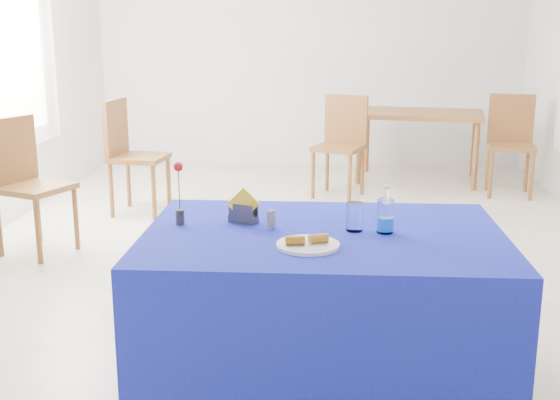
% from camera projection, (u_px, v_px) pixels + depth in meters
% --- Properties ---
extents(floor, '(7.00, 7.00, 0.00)m').
position_uv_depth(floor, '(298.00, 255.00, 5.19)').
color(floor, beige).
rests_on(floor, ground).
extents(room_shell, '(7.00, 7.00, 7.00)m').
position_uv_depth(room_shell, '(299.00, 11.00, 4.77)').
color(room_shell, silver).
rests_on(room_shell, ground).
extents(window_pane, '(0.04, 1.50, 1.60)m').
position_uv_depth(window_pane, '(2.00, 38.00, 5.75)').
color(window_pane, white).
rests_on(window_pane, room_shell).
extents(curtain, '(0.04, 1.75, 1.85)m').
position_uv_depth(curtain, '(11.00, 38.00, 5.74)').
color(curtain, white).
rests_on(curtain, room_shell).
extents(plate, '(0.26, 0.26, 0.01)m').
position_uv_depth(plate, '(308.00, 245.00, 2.91)').
color(plate, silver).
rests_on(plate, blue_table).
extents(drinking_glass, '(0.08, 0.08, 0.13)m').
position_uv_depth(drinking_glass, '(355.00, 217.00, 3.12)').
color(drinking_glass, white).
rests_on(drinking_glass, blue_table).
extents(salt_shaker, '(0.03, 0.03, 0.08)m').
position_uv_depth(salt_shaker, '(272.00, 219.00, 3.17)').
color(salt_shaker, slate).
rests_on(salt_shaker, blue_table).
extents(pepper_shaker, '(0.03, 0.03, 0.08)m').
position_uv_depth(pepper_shaker, '(270.00, 220.00, 3.16)').
color(pepper_shaker, slate).
rests_on(pepper_shaker, blue_table).
extents(blue_table, '(1.60, 1.10, 0.76)m').
position_uv_depth(blue_table, '(322.00, 311.00, 3.21)').
color(blue_table, navy).
rests_on(blue_table, floor).
extents(water_bottle, '(0.08, 0.08, 0.21)m').
position_uv_depth(water_bottle, '(385.00, 217.00, 3.10)').
color(water_bottle, white).
rests_on(water_bottle, blue_table).
extents(napkin_holder, '(0.15, 0.10, 0.17)m').
position_uv_depth(napkin_holder, '(243.00, 212.00, 3.26)').
color(napkin_holder, '#333337').
rests_on(napkin_holder, blue_table).
extents(rose_vase, '(0.04, 0.04, 0.29)m').
position_uv_depth(rose_vase, '(179.00, 196.00, 3.20)').
color(rose_vase, '#232428').
rests_on(rose_vase, blue_table).
extents(oak_table, '(1.47, 1.08, 0.76)m').
position_uv_depth(oak_table, '(419.00, 119.00, 7.56)').
color(oak_table, brown).
rests_on(oak_table, floor).
extents(chair_bg_left, '(0.57, 0.57, 0.99)m').
position_uv_depth(chair_bg_left, '(342.00, 138.00, 6.92)').
color(chair_bg_left, brown).
rests_on(chair_bg_left, floor).
extents(chair_bg_right, '(0.50, 0.50, 0.99)m').
position_uv_depth(chair_bg_right, '(511.00, 137.00, 6.99)').
color(chair_bg_right, brown).
rests_on(chair_bg_right, floor).
extents(chair_win_a, '(0.59, 0.59, 1.00)m').
position_uv_depth(chair_win_a, '(25.00, 176.00, 5.16)').
color(chair_win_a, brown).
rests_on(chair_win_a, floor).
extents(chair_win_b, '(0.51, 0.51, 1.02)m').
position_uv_depth(chair_win_b, '(129.00, 148.00, 6.25)').
color(chair_win_b, brown).
rests_on(chair_win_b, floor).
extents(banana_pieces, '(0.18, 0.09, 0.04)m').
position_uv_depth(banana_pieces, '(307.00, 239.00, 2.89)').
color(banana_pieces, gold).
rests_on(banana_pieces, plate).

